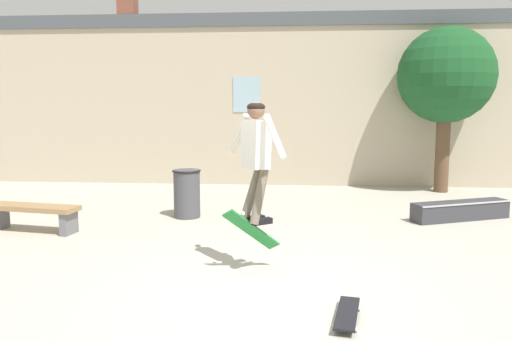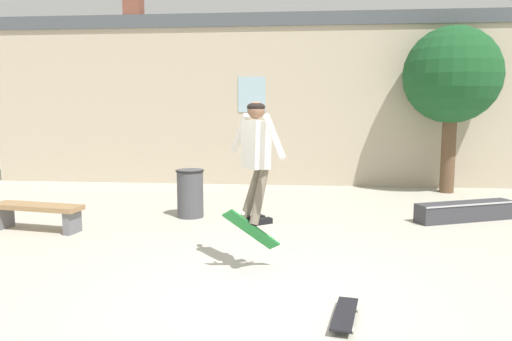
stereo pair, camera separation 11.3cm
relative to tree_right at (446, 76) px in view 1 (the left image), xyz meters
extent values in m
plane|color=#B2AD9E|center=(-3.81, -6.77, -2.73)|extent=(40.00, 40.00, 0.00)
cube|color=#B7A88E|center=(-3.81, 0.90, -0.71)|extent=(15.81, 0.40, 4.04)
cube|color=#474C51|center=(-3.81, 0.90, 1.47)|extent=(16.60, 0.52, 0.33)
cube|color=#99B7C6|center=(-4.75, 0.69, -0.39)|extent=(0.70, 0.02, 0.90)
cylinder|color=brown|center=(0.00, 0.00, -1.77)|extent=(0.33, 0.33, 1.93)
sphere|color=#194C23|center=(0.00, 0.00, 0.03)|extent=(2.24, 2.24, 2.24)
cube|color=#99754C|center=(-7.76, -4.47, -2.33)|extent=(1.61, 0.66, 0.08)
cube|color=slate|center=(-7.11, -4.58, -2.55)|extent=(0.18, 0.36, 0.36)
cube|color=#38383D|center=(-0.49, -3.00, -2.56)|extent=(1.89, 1.06, 0.34)
cube|color=#B7B7BC|center=(-0.42, -3.17, -2.41)|extent=(1.76, 0.76, 0.02)
cylinder|color=#47474C|center=(-5.48, -3.21, -2.29)|extent=(0.48, 0.48, 0.89)
torus|color=black|center=(-5.48, -3.21, -1.86)|extent=(0.52, 0.52, 0.04)
cube|color=silver|center=(-3.96, -6.15, -1.14)|extent=(0.39, 0.41, 0.59)
sphere|color=brown|center=(-3.96, -6.15, -0.73)|extent=(0.29, 0.29, 0.21)
ellipsoid|color=black|center=(-3.96, -6.15, -0.69)|extent=(0.31, 0.31, 0.12)
cylinder|color=#6B6051|center=(-4.01, -6.09, -1.74)|extent=(0.35, 0.23, 0.74)
cube|color=black|center=(-3.98, -6.07, -2.08)|extent=(0.27, 0.24, 0.07)
cylinder|color=#6B6051|center=(-3.90, -6.22, -1.74)|extent=(0.28, 0.33, 0.74)
cube|color=black|center=(-3.88, -6.20, -2.08)|extent=(0.27, 0.24, 0.07)
cylinder|color=silver|center=(-4.20, -5.84, -1.03)|extent=(0.31, 0.38, 0.52)
cylinder|color=silver|center=(-3.72, -6.47, -1.03)|extent=(0.31, 0.38, 0.52)
cube|color=#237F38|center=(-4.02, -6.12, -2.21)|extent=(0.71, 0.43, 0.61)
cylinder|color=silver|center=(-3.76, -6.04, -2.29)|extent=(0.06, 0.07, 0.07)
cylinder|color=silver|center=(-3.91, -5.93, -2.39)|extent=(0.06, 0.07, 0.07)
cylinder|color=silver|center=(-4.11, -6.23, -1.98)|extent=(0.06, 0.07, 0.07)
cylinder|color=silver|center=(-4.26, -6.12, -2.08)|extent=(0.06, 0.07, 0.07)
cube|color=black|center=(-2.96, -7.50, -2.66)|extent=(0.34, 0.82, 0.02)
cylinder|color=silver|center=(-2.90, -7.76, -2.71)|extent=(0.03, 0.06, 0.05)
cylinder|color=silver|center=(-3.11, -7.72, -2.71)|extent=(0.03, 0.06, 0.05)
cylinder|color=silver|center=(-2.81, -7.27, -2.71)|extent=(0.03, 0.06, 0.05)
cylinder|color=silver|center=(-3.02, -7.24, -2.71)|extent=(0.03, 0.06, 0.05)
camera|label=1|loc=(-3.47, -12.15, -0.67)|focal=35.00mm
camera|label=2|loc=(-3.35, -12.14, -0.67)|focal=35.00mm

